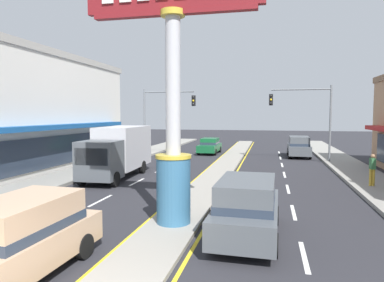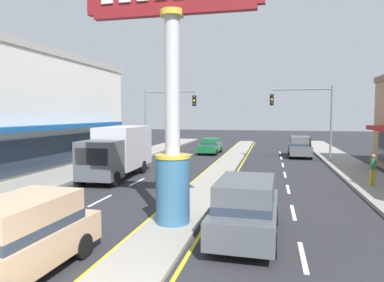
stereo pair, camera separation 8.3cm
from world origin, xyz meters
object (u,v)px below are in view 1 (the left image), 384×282
Objects in this scene: traffic_light_left_side at (163,111)px; suv_far_right_lane at (247,207)px; box_truck_mid_left_lane at (118,150)px; sedan_far_left_oncoming at (210,146)px; suv_near_right_lane at (299,146)px; traffic_light_right_side at (307,110)px; suv_near_left_lane at (19,237)px; pedestrian_near_kerb at (372,168)px; district_sign at (173,95)px.

suv_far_right_lane is (8.72, -18.85, -3.26)m from traffic_light_left_side.
box_truck_mid_left_lane is 14.36m from sedan_far_left_oncoming.
suv_far_right_lane is (-3.30, -21.87, 0.00)m from suv_near_right_lane.
suv_near_right_lane is 17.52m from box_truck_mid_left_lane.
suv_near_left_lane is at bearing -111.55° from traffic_light_right_side.
traffic_light_right_side is 1.34× the size of suv_near_right_lane.
traffic_light_left_side is 1.33× the size of suv_near_left_lane.
sedan_far_left_oncoming is 2.59× the size of pedestrian_near_kerb.
suv_near_left_lane is (-8.72, -22.08, -3.26)m from traffic_light_right_side.
suv_near_left_lane reaches higher than pedestrian_near_kerb.
suv_near_left_lane is at bearing -81.04° from traffic_light_left_side.
box_truck_mid_left_lane reaches higher than suv_far_right_lane.
district_sign reaches higher than pedestrian_near_kerb.
suv_far_right_lane is 1.00× the size of suv_near_left_lane.
suv_near_right_lane is 0.99× the size of suv_near_left_lane.
sedan_far_left_oncoming is (-5.13, 22.87, -0.20)m from suv_far_right_lane.
suv_near_left_lane is 1.07× the size of sedan_far_left_oncoming.
suv_far_right_lane is at bearing -98.58° from suv_near_right_lane.
district_sign reaches higher than suv_near_right_lane.
box_truck_mid_left_lane is (-3.37, 12.84, 0.71)m from suv_near_left_lane.
traffic_light_right_side is at bearing -28.26° from sedan_far_left_oncoming.
district_sign is 22.40m from suv_near_right_lane.
suv_far_right_lane is 0.67× the size of box_truck_mid_left_lane.
district_sign is 6.27m from suv_near_left_lane.
district_sign reaches higher than suv_near_left_lane.
suv_near_left_lane is at bearing -108.12° from suv_near_right_lane.
pedestrian_near_kerb reaches higher than sedan_far_left_oncoming.
suv_near_left_lane is 0.67× the size of box_truck_mid_left_lane.
traffic_light_right_side is 23.96m from suv_near_left_lane.
suv_near_right_lane is 1.07× the size of sedan_far_left_oncoming.
suv_far_right_lane is (-3.59, -18.18, -3.26)m from traffic_light_right_side.
traffic_light_right_side is 10.49m from sedan_far_left_oncoming.
district_sign is at bearing -109.25° from traffic_light_right_side.
district_sign reaches higher than suv_far_right_lane.
traffic_light_right_side is at bearing 70.75° from district_sign.
suv_far_right_lane is at bearing -101.16° from traffic_light_right_side.
traffic_light_left_side is 3.70× the size of pedestrian_near_kerb.
suv_far_right_lane is 10.45m from pedestrian_near_kerb.
traffic_light_right_side is 18.82m from suv_far_right_lane.
suv_near_right_lane reaches higher than pedestrian_near_kerb.
suv_near_left_lane is (-8.43, -25.77, 0.00)m from suv_near_right_lane.
suv_far_right_lane is 2.77× the size of pedestrian_near_kerb.
suv_near_left_lane is (3.59, -22.75, -3.26)m from traffic_light_left_side.
suv_far_right_lane is at bearing -124.57° from pedestrian_near_kerb.
box_truck_mid_left_lane is at bearing -132.38° from suv_near_right_lane.
traffic_light_right_side is at bearing -3.11° from traffic_light_left_side.
suv_far_right_lane is at bearing -65.18° from traffic_light_left_side.
box_truck_mid_left_lane is 4.17× the size of pedestrian_near_kerb.
box_truck_mid_left_lane is (-12.09, -9.24, -2.55)m from traffic_light_right_side.
sedan_far_left_oncoming is (-8.43, 1.00, -0.20)m from suv_near_right_lane.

